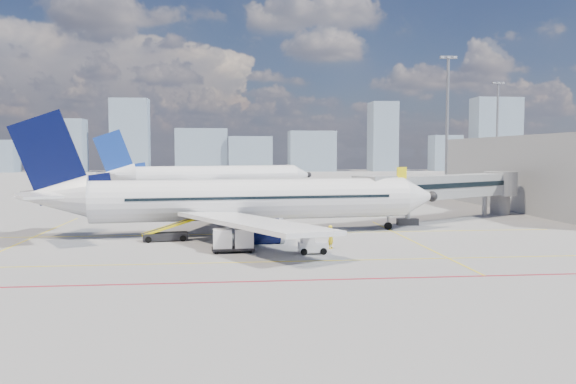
% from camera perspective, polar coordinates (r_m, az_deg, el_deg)
% --- Properties ---
extents(ground, '(420.00, 420.00, 0.00)m').
position_cam_1_polar(ground, '(46.10, -3.41, -5.69)').
color(ground, gray).
rests_on(ground, ground).
extents(apron_markings, '(90.00, 35.12, 0.01)m').
position_cam_1_polar(apron_markings, '(42.23, -3.97, -6.58)').
color(apron_markings, '#D6C10B').
rests_on(apron_markings, ground).
extents(jet_bridge, '(23.55, 15.78, 6.30)m').
position_cam_1_polar(jet_bridge, '(67.44, 16.27, 0.43)').
color(jet_bridge, gray).
rests_on(jet_bridge, ground).
extents(terminal_block, '(10.00, 42.00, 10.00)m').
position_cam_1_polar(terminal_block, '(82.85, 24.48, 1.74)').
color(terminal_block, gray).
rests_on(terminal_block, ground).
extents(floodlight_mast_ne, '(3.20, 0.61, 25.45)m').
position_cam_1_polar(floodlight_mast_ne, '(108.22, 15.87, 6.94)').
color(floodlight_mast_ne, gray).
rests_on(floodlight_mast_ne, ground).
extents(floodlight_mast_far, '(3.20, 0.61, 25.45)m').
position_cam_1_polar(floodlight_mast_far, '(151.17, 20.48, 5.96)').
color(floodlight_mast_far, gray).
rests_on(floodlight_mast_far, ground).
extents(distant_skyline, '(251.52, 15.53, 31.63)m').
position_cam_1_polar(distant_skyline, '(235.44, -5.91, 4.94)').
color(distant_skyline, gray).
rests_on(distant_skyline, ground).
extents(main_aircraft, '(40.52, 35.26, 11.85)m').
position_cam_1_polar(main_aircraft, '(53.57, -5.25, -0.87)').
color(main_aircraft, silver).
rests_on(main_aircraft, ground).
extents(second_aircraft, '(40.88, 34.87, 12.25)m').
position_cam_1_polar(second_aircraft, '(106.54, -8.00, 1.52)').
color(second_aircraft, silver).
rests_on(second_aircraft, ground).
extents(baggage_tug, '(2.14, 1.35, 1.45)m').
position_cam_1_polar(baggage_tug, '(43.29, 2.34, -5.39)').
color(baggage_tug, silver).
rests_on(baggage_tug, ground).
extents(cargo_dolly, '(3.40, 1.63, 1.83)m').
position_cam_1_polar(cargo_dolly, '(44.03, -5.60, -4.83)').
color(cargo_dolly, black).
rests_on(cargo_dolly, ground).
extents(belt_loader, '(5.65, 2.16, 2.27)m').
position_cam_1_polar(belt_loader, '(50.66, -12.20, -4.22)').
color(belt_loader, black).
rests_on(belt_loader, ground).
extents(ramp_worker, '(0.74, 0.82, 1.89)m').
position_cam_1_polar(ramp_worker, '(45.67, 4.40, -4.58)').
color(ramp_worker, yellow).
rests_on(ramp_worker, ground).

